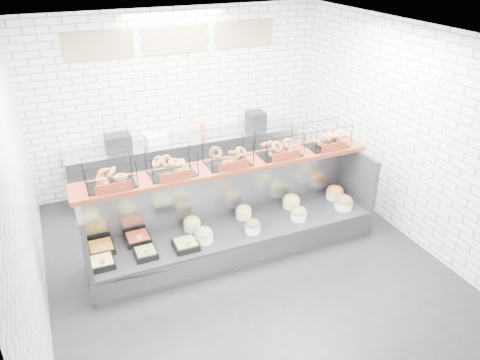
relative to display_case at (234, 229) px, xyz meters
name	(u,v)px	position (x,y,z in m)	size (l,w,h in m)	color
ground	(243,262)	(-0.01, -0.34, -0.33)	(5.50, 5.50, 0.00)	black
room_shell	(225,105)	(-0.01, 0.26, 1.73)	(5.02, 5.51, 3.01)	white
display_case	(234,229)	(0.00, 0.00, 0.00)	(4.00, 0.90, 1.20)	black
bagel_shelf	(228,156)	(-0.01, 0.17, 1.05)	(4.10, 0.50, 0.40)	#4E1B10
prep_counter	(188,162)	(-0.01, 2.09, 0.14)	(4.00, 0.60, 1.20)	#93969B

